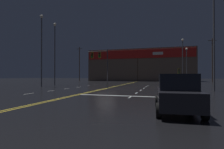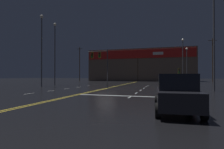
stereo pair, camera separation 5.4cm
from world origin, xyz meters
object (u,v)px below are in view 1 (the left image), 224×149
(streetlight_median_approach, at_px, (214,27))
(parked_car, at_px, (177,93))
(streetlight_near_left, at_px, (187,60))
(streetlight_far_median, at_px, (42,42))
(traffic_signal_median, at_px, (100,59))
(streetlight_far_right, at_px, (183,55))
(traffic_signal_corner_northeast, at_px, (179,73))
(streetlight_far_left, at_px, (55,47))

(streetlight_median_approach, distance_m, parked_car, 16.19)
(streetlight_near_left, relative_size, streetlight_far_median, 0.72)
(traffic_signal_median, relative_size, parked_car, 1.33)
(streetlight_near_left, bearing_deg, streetlight_median_approach, -89.56)
(traffic_signal_median, bearing_deg, streetlight_median_approach, -8.08)
(parked_car, bearing_deg, traffic_signal_median, 122.03)
(streetlight_near_left, relative_size, streetlight_far_right, 0.83)
(parked_car, bearing_deg, traffic_signal_corner_northeast, 85.04)
(streetlight_far_right, distance_m, parked_car, 35.11)
(traffic_signal_median, xyz_separation_m, parked_car, (10.03, -16.03, -3.46))
(traffic_signal_corner_northeast, xyz_separation_m, streetlight_far_left, (-22.69, -6.31, 5.00))
(streetlight_far_left, bearing_deg, streetlight_median_approach, -12.58)
(streetlight_far_median, bearing_deg, streetlight_near_left, 40.83)
(streetlight_far_right, bearing_deg, streetlight_far_left, -148.44)
(streetlight_median_approach, height_order, streetlight_far_left, streetlight_median_approach)
(traffic_signal_corner_northeast, distance_m, streetlight_near_left, 12.10)
(parked_car, bearing_deg, streetlight_far_right, 83.77)
(traffic_signal_corner_northeast, height_order, streetlight_far_left, streetlight_far_left)
(traffic_signal_median, distance_m, streetlight_median_approach, 15.63)
(traffic_signal_median, distance_m, streetlight_far_right, 23.12)
(traffic_signal_corner_northeast, xyz_separation_m, streetlight_far_right, (1.52, 8.56, 4.23))
(traffic_signal_median, relative_size, streetlight_near_left, 0.67)
(streetlight_far_median, bearing_deg, streetlight_far_left, 93.49)
(traffic_signal_corner_northeast, height_order, streetlight_near_left, streetlight_near_left)
(traffic_signal_corner_northeast, bearing_deg, streetlight_far_left, -164.45)
(streetlight_near_left, xyz_separation_m, streetlight_far_left, (-25.40, -17.64, 1.72))
(streetlight_near_left, height_order, streetlight_far_left, streetlight_far_left)
(traffic_signal_corner_northeast, bearing_deg, streetlight_median_approach, -76.50)
(streetlight_far_left, distance_m, streetlight_far_median, 4.10)
(traffic_signal_median, distance_m, streetlight_far_median, 10.62)
(traffic_signal_median, bearing_deg, streetlight_far_median, -176.97)
(traffic_signal_median, height_order, traffic_signal_corner_northeast, traffic_signal_median)
(streetlight_far_right, height_order, streetlight_far_median, streetlight_far_median)
(streetlight_far_right, relative_size, parked_car, 2.38)
(streetlight_far_left, bearing_deg, traffic_signal_corner_northeast, 15.55)
(traffic_signal_corner_northeast, height_order, streetlight_median_approach, streetlight_median_approach)
(traffic_signal_median, xyz_separation_m, streetlight_median_approach, (15.16, -2.15, 3.11))
(streetlight_median_approach, bearing_deg, streetlight_far_median, 176.36)
(traffic_signal_corner_northeast, relative_size, streetlight_near_left, 0.37)
(streetlight_near_left, height_order, streetlight_far_median, streetlight_far_median)
(streetlight_near_left, distance_m, streetlight_far_median, 33.29)
(traffic_signal_median, distance_m, traffic_signal_corner_northeast, 15.88)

